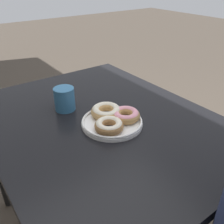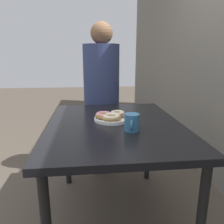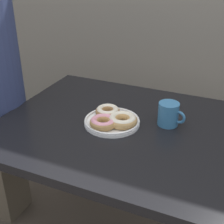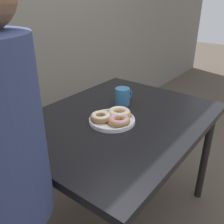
% 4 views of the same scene
% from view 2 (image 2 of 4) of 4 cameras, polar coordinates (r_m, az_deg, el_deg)
% --- Properties ---
extents(ground_plane, '(14.00, 14.00, 0.00)m').
position_cam_2_polar(ground_plane, '(1.85, -3.04, -25.92)').
color(ground_plane, '#4C4238').
extents(dining_table, '(1.15, 0.89, 0.76)m').
position_cam_2_polar(dining_table, '(1.51, 0.73, -5.66)').
color(dining_table, black).
rests_on(dining_table, ground_plane).
extents(donut_plate, '(0.27, 0.26, 0.06)m').
position_cam_2_polar(donut_plate, '(1.54, -0.20, -1.20)').
color(donut_plate, white).
rests_on(donut_plate, dining_table).
extents(coffee_mug, '(0.13, 0.09, 0.11)m').
position_cam_2_polar(coffee_mug, '(1.33, 5.19, -2.70)').
color(coffee_mug, teal).
rests_on(coffee_mug, dining_table).
extents(person_figure, '(0.38, 0.35, 1.50)m').
position_cam_2_polar(person_figure, '(2.20, -2.77, 4.55)').
color(person_figure, brown).
rests_on(person_figure, ground_plane).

